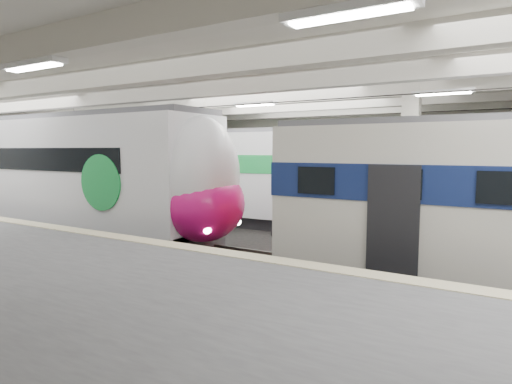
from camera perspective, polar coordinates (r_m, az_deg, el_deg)
The scene contains 3 objects.
station_hall at distance 11.91m, azimuth -9.41°, elevation 4.99°, with size 36.00×24.00×5.75m.
modern_emu at distance 17.63m, azimuth -21.22°, elevation 1.85°, with size 14.71×3.04×4.70m.
far_train at distance 20.19m, azimuth -5.08°, elevation 2.36°, with size 13.30×2.93×4.26m.
Camera 1 is at (7.67, -10.86, 3.38)m, focal length 30.00 mm.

